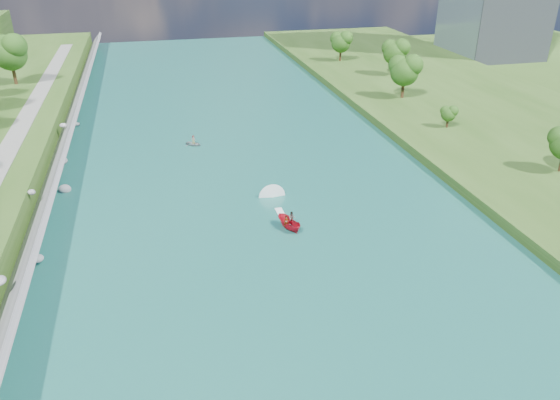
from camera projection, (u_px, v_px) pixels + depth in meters
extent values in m
plane|color=#2D5119|center=(291.00, 287.00, 54.60)|extent=(260.00, 260.00, 0.00)
cube|color=#185C4E|center=(252.00, 200.00, 71.97)|extent=(55.00, 240.00, 0.10)
cube|color=slate|center=(42.00, 210.00, 65.71)|extent=(3.54, 236.00, 4.05)
ellipsoid|color=gray|center=(38.00, 259.00, 58.00)|extent=(1.12, 1.33, 0.77)
ellipsoid|color=gray|center=(31.00, 192.00, 66.74)|extent=(0.95, 0.79, 0.71)
ellipsoid|color=gray|center=(65.00, 189.00, 74.28)|extent=(1.73, 1.40, 1.36)
ellipsoid|color=gray|center=(63.00, 161.00, 82.34)|extent=(1.24, 1.54, 0.91)
ellipsoid|color=gray|center=(63.00, 125.00, 91.13)|extent=(1.17, 1.06, 0.77)
ellipsoid|color=gray|center=(77.00, 124.00, 98.76)|extent=(0.94, 1.01, 0.62)
ellipsoid|color=#244C14|center=(10.00, 55.00, 109.77)|extent=(7.14, 7.14, 11.90)
ellipsoid|color=#244C14|center=(449.00, 115.00, 93.12)|extent=(2.71, 2.71, 4.51)
ellipsoid|color=#244C14|center=(404.00, 73.00, 108.39)|extent=(6.10, 6.10, 10.16)
ellipsoid|color=#244C14|center=(395.00, 54.00, 125.70)|extent=(5.84, 5.84, 9.74)
ellipsoid|color=#244C14|center=(341.00, 43.00, 139.56)|extent=(5.31, 5.31, 8.85)
imported|color=#B20E1E|center=(289.00, 223.00, 64.78)|extent=(2.78, 4.15, 1.50)
imported|color=#66605B|center=(286.00, 222.00, 64.18)|extent=(0.63, 0.47, 1.58)
imported|color=#66605B|center=(292.00, 218.00, 65.16)|extent=(0.91, 0.80, 1.56)
cube|color=white|center=(283.00, 217.00, 67.71)|extent=(0.90, 5.00, 0.06)
imported|color=#96999F|center=(194.00, 143.00, 90.13)|extent=(3.42, 3.32, 0.58)
imported|color=#66605B|center=(193.00, 140.00, 89.83)|extent=(0.75, 0.55, 1.42)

